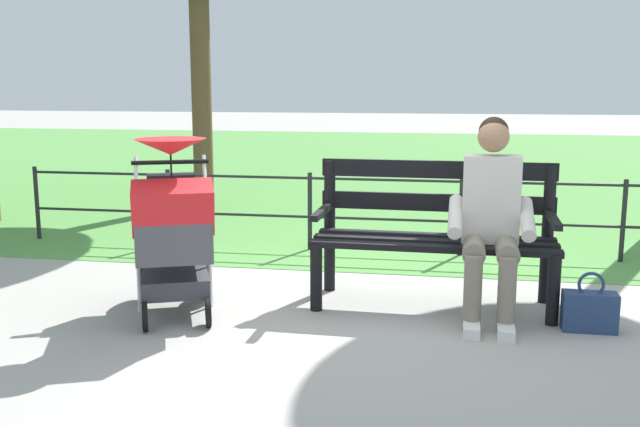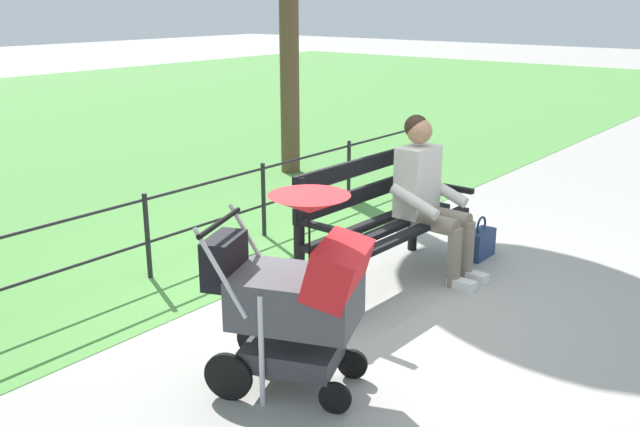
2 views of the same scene
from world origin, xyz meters
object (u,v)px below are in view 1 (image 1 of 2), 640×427
Objects in this scene: person_on_bench at (491,213)px; handbag at (589,310)px; park_bench at (435,228)px; stroller at (173,225)px.

person_on_bench reaches higher than handbag.
handbag is (-0.95, 0.41, -0.40)m from park_bench.
handbag is (-2.58, -0.15, -0.47)m from stroller.
person_on_bench reaches higher than park_bench.
handbag is at bearing 156.56° from park_bench.
stroller reaches higher than handbag.
person_on_bench is 0.83m from handbag.
park_bench is at bearing -23.44° from handbag.
park_bench is 4.36× the size of handbag.
park_bench is at bearing -32.34° from person_on_bench.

